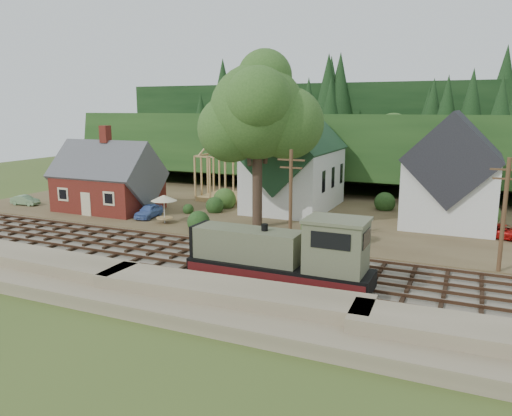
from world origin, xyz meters
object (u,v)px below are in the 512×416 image
at_px(car_blue, 149,211).
at_px(car_red, 503,232).
at_px(car_green, 25,200).
at_px(locomotive, 285,257).
at_px(patio_set, 164,199).

bearing_deg(car_blue, car_red, 2.02).
height_order(car_blue, car_green, car_blue).
bearing_deg(car_red, locomotive, 160.91).
bearing_deg(car_red, car_blue, 116.22).
bearing_deg(patio_set, car_blue, 153.56).
distance_m(locomotive, car_blue, 23.05).
relative_size(car_blue, car_red, 0.92).
bearing_deg(car_red, car_green, 113.43).
relative_size(locomotive, car_red, 2.74).
relative_size(car_green, car_red, 0.79).
relative_size(car_red, patio_set, 1.55).
xyz_separation_m(car_green, car_red, (48.93, 5.85, 0.04)).
bearing_deg(patio_set, car_green, 176.99).
bearing_deg(car_green, locomotive, -113.60).
distance_m(car_blue, car_red, 32.70).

